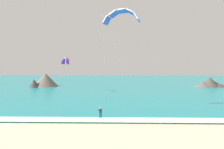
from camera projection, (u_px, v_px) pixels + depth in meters
The scene contains 8 objects.
sea at pixel (119, 83), 87.99m from camera, with size 200.00×120.00×0.20m, color teal.
surf_foam at pixel (121, 120), 29.07m from camera, with size 200.00×2.54×0.04m, color white.
surfboard at pixel (100, 119), 30.25m from camera, with size 1.00×1.45×0.09m.
kitesurfer at pixel (100, 112), 30.23m from camera, with size 0.66×0.66×1.69m.
kite_primary at pixel (122, 15), 35.17m from camera, with size 6.06×7.17×15.08m.
kite_distant at pixel (66, 60), 57.67m from camera, with size 3.07×4.73×1.81m.
headland_right at pixel (210, 84), 71.85m from camera, with size 12.04×9.21×3.40m.
headland_left at pixel (44, 80), 73.10m from camera, with size 8.91×9.25×4.49m.
Camera 1 is at (-0.37, -14.94, 7.52)m, focal length 35.56 mm.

